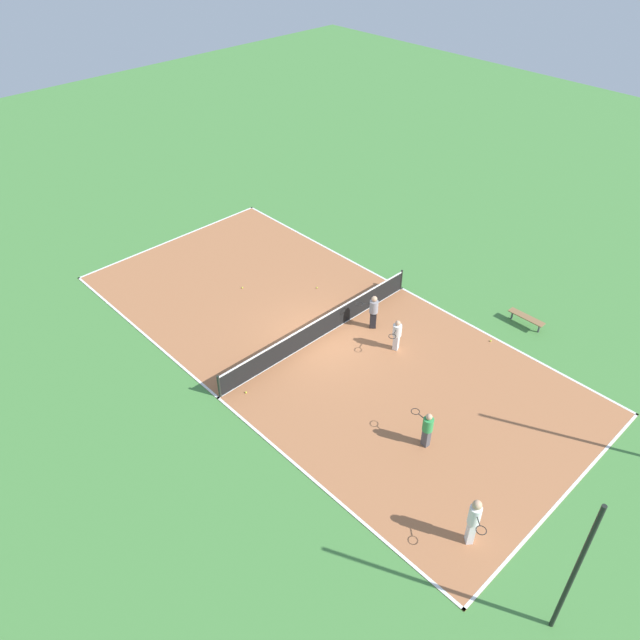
# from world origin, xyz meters

# --- Properties ---
(ground_plane) EXTENTS (80.00, 80.00, 0.00)m
(ground_plane) POSITION_xyz_m (0.00, 0.00, 0.00)
(ground_plane) COLOR #47843D
(court_surface) EXTENTS (10.47, 22.14, 0.02)m
(court_surface) POSITION_xyz_m (0.00, 0.00, 0.01)
(court_surface) COLOR #AD6B42
(court_surface) RESTS_ON ground_plane
(tennis_net) EXTENTS (10.27, 0.10, 1.01)m
(tennis_net) POSITION_xyz_m (0.00, 0.00, 0.53)
(tennis_net) COLOR black
(tennis_net) RESTS_ON court_surface
(bench) EXTENTS (0.36, 1.59, 0.45)m
(bench) POSITION_xyz_m (-6.86, 5.40, 0.39)
(bench) COLOR olive
(bench) RESTS_ON ground_plane
(player_near_white) EXTENTS (0.86, 0.93, 1.85)m
(player_near_white) POSITION_xyz_m (3.41, 9.89, 1.10)
(player_near_white) COLOR white
(player_near_white) RESTS_ON court_surface
(player_far_green) EXTENTS (0.42, 0.96, 1.45)m
(player_far_green) POSITION_xyz_m (1.42, 6.66, 0.84)
(player_far_green) COLOR #4C4C51
(player_far_green) RESTS_ON court_surface
(player_far_white) EXTENTS (0.99, 0.65, 1.41)m
(player_far_white) POSITION_xyz_m (-1.68, 2.66, 0.82)
(player_far_white) COLOR white
(player_far_white) RESTS_ON court_surface
(player_baseline_gray) EXTENTS (0.90, 0.89, 1.59)m
(player_baseline_gray) POSITION_xyz_m (-2.05, 1.05, 0.93)
(player_baseline_gray) COLOR black
(player_baseline_gray) RESTS_ON court_surface
(tennis_ball_far_baseline) EXTENTS (0.07, 0.07, 0.07)m
(tennis_ball_far_baseline) POSITION_xyz_m (-2.34, -2.67, 0.06)
(tennis_ball_far_baseline) COLOR #CCE033
(tennis_ball_far_baseline) RESTS_ON court_surface
(tennis_ball_left_sideline) EXTENTS (0.07, 0.07, 0.07)m
(tennis_ball_left_sideline) POSITION_xyz_m (-4.87, 5.04, 0.06)
(tennis_ball_left_sideline) COLOR #CCE033
(tennis_ball_left_sideline) RESTS_ON court_surface
(tennis_ball_right_alley) EXTENTS (0.07, 0.07, 0.07)m
(tennis_ball_right_alley) POSITION_xyz_m (0.14, -5.03, 0.06)
(tennis_ball_right_alley) COLOR #CCE033
(tennis_ball_right_alley) RESTS_ON court_surface
(tennis_ball_midcourt) EXTENTS (0.07, 0.07, 0.07)m
(tennis_ball_midcourt) POSITION_xyz_m (4.29, 0.51, 0.06)
(tennis_ball_midcourt) COLOR #CCE033
(tennis_ball_midcourt) RESTS_ON court_surface
(fence_post_back_right) EXTENTS (0.12, 0.12, 5.07)m
(fence_post_back_right) POSITION_xyz_m (3.87, 12.84, 2.53)
(fence_post_back_right) COLOR black
(fence_post_back_right) RESTS_ON ground_plane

